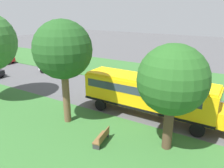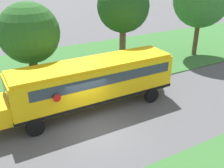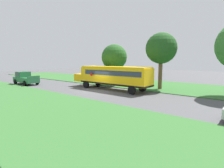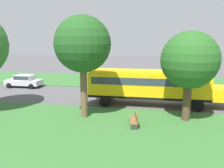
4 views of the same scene
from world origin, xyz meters
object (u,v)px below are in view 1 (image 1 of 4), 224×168
(school_bus, at_px, (151,93))
(oak_tree_roadside_mid, at_px, (65,50))
(car_silver_nearest, at_px, (55,67))
(car_red_furthest, at_px, (2,57))
(oak_tree_beside_bus, at_px, (172,79))
(park_bench, at_px, (102,138))

(school_bus, relative_size, oak_tree_roadside_mid, 1.63)
(car_silver_nearest, xyz_separation_m, oak_tree_roadside_mid, (-9.24, -10.80, 4.69))
(car_red_furthest, bearing_deg, oak_tree_beside_bus, -106.29)
(school_bus, relative_size, park_bench, 7.48)
(school_bus, height_order, oak_tree_beside_bus, oak_tree_beside_bus)
(oak_tree_roadside_mid, bearing_deg, car_red_furthest, 67.80)
(car_silver_nearest, distance_m, park_bench, 17.97)
(oak_tree_beside_bus, relative_size, park_bench, 3.92)
(car_silver_nearest, height_order, oak_tree_beside_bus, oak_tree_beside_bus)
(school_bus, bearing_deg, car_silver_nearest, 72.05)
(school_bus, relative_size, car_silver_nearest, 2.82)
(car_red_furthest, xyz_separation_m, oak_tree_beside_bus, (-8.81, -30.16, 3.66))
(car_silver_nearest, bearing_deg, oak_tree_roadside_mid, -130.56)
(car_red_furthest, distance_m, oak_tree_roadside_mid, 24.91)
(school_bus, bearing_deg, park_bench, 168.65)
(oak_tree_beside_bus, distance_m, park_bench, 5.72)
(school_bus, height_order, park_bench, school_bus)
(oak_tree_beside_bus, bearing_deg, car_red_furthest, 73.71)
(car_red_furthest, height_order, oak_tree_roadside_mid, oak_tree_roadside_mid)
(car_silver_nearest, relative_size, oak_tree_beside_bus, 0.68)
(oak_tree_beside_bus, xyz_separation_m, oak_tree_roadside_mid, (-0.43, 7.51, 1.02))
(car_silver_nearest, bearing_deg, school_bus, -107.95)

